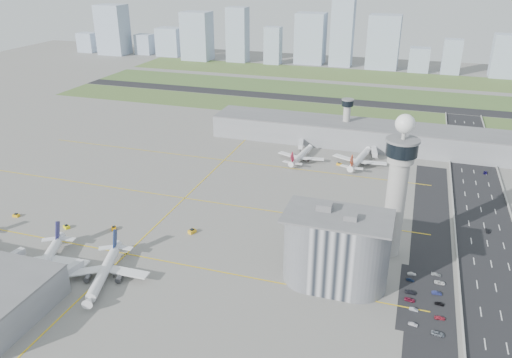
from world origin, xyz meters
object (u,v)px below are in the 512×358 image
(car_lot_9, at_px, (437,293))
(car_hw_1, at_px, (488,231))
(control_tower, at_px, (398,181))
(tug_0, at_px, (16,215))
(tug_1, at_px, (66,226))
(jet_bridge_far_1, at_px, (373,150))
(car_hw_2, at_px, (485,173))
(jet_bridge_near_2, at_px, (56,282))
(jet_bridge_far_0, at_px, (301,142))
(car_lot_8, at_px, (439,304))
(airplane_far_a, at_px, (301,152))
(car_lot_11, at_px, (436,274))
(secondary_tower, at_px, (347,117))
(car_lot_0, at_px, (413,324))
(tug_3, at_px, (192,231))
(car_lot_4, at_px, (410,280))
(car_lot_5, at_px, (412,274))
(tug_5, at_px, (351,160))
(airplane_far_b, at_px, (360,155))
(car_lot_7, at_px, (440,318))
(tug_2, at_px, (114,228))
(car_lot_10, at_px, (440,283))
(admin_building, at_px, (336,250))
(car_lot_1, at_px, (414,309))
(car_lot_3, at_px, (411,292))
(airplane_near_b, at_px, (43,257))
(car_hw_4, at_px, (457,138))
(airplane_near_c, at_px, (103,268))
(tug_4, at_px, (339,164))
(car_lot_2, at_px, (410,300))

(car_lot_9, height_order, car_hw_1, car_hw_1)
(control_tower, xyz_separation_m, tug_0, (-184.90, -24.48, -34.15))
(tug_0, relative_size, car_lot_9, 0.79)
(tug_1, relative_size, car_hw_1, 0.80)
(jet_bridge_far_1, height_order, car_hw_2, jet_bridge_far_1)
(jet_bridge_near_2, relative_size, jet_bridge_far_0, 1.00)
(jet_bridge_far_1, xyz_separation_m, car_lot_9, (40.28, -149.81, -2.21))
(car_hw_1, bearing_deg, car_lot_8, -111.95)
(airplane_far_a, height_order, car_lot_11, airplane_far_a)
(secondary_tower, xyz_separation_m, car_lot_8, (63.19, -174.47, -18.20))
(secondary_tower, height_order, car_lot_0, secondary_tower)
(tug_3, height_order, car_lot_4, tug_3)
(car_lot_5, bearing_deg, tug_5, 11.36)
(airplane_far_b, relative_size, car_lot_7, 10.75)
(tug_2, relative_size, car_lot_8, 0.87)
(car_lot_10, bearing_deg, tug_3, 89.81)
(jet_bridge_far_0, bearing_deg, tug_2, -32.44)
(car_lot_9, bearing_deg, jet_bridge_near_2, 101.27)
(admin_building, height_order, airplane_far_b, admin_building)
(jet_bridge_near_2, bearing_deg, car_lot_9, -63.44)
(secondary_tower, xyz_separation_m, tug_2, (-87.70, -162.53, -17.92))
(jet_bridge_near_2, bearing_deg, airplane_far_a, -9.91)
(tug_0, distance_m, tug_3, 93.92)
(secondary_tower, distance_m, car_lot_1, 189.74)
(car_lot_3, distance_m, car_hw_1, 70.55)
(tug_0, xyz_separation_m, tug_5, (152.28, 130.66, -0.04))
(airplane_far_a, bearing_deg, jet_bridge_far_1, -53.42)
(tug_1, bearing_deg, admin_building, 113.89)
(airplane_near_b, distance_m, airplane_far_b, 197.94)
(tug_1, bearing_deg, car_hw_4, 162.23)
(car_lot_0, bearing_deg, tug_3, 79.17)
(airplane_near_c, distance_m, tug_0, 82.45)
(airplane_near_c, bearing_deg, car_lot_4, 90.67)
(tug_3, bearing_deg, car_lot_11, -157.42)
(tug_0, bearing_deg, car_hw_1, 100.54)
(jet_bridge_far_1, relative_size, tug_5, 4.74)
(tug_2, height_order, car_lot_8, tug_2)
(car_lot_8, bearing_deg, tug_5, 23.74)
(jet_bridge_near_2, height_order, tug_5, jet_bridge_near_2)
(airplane_near_c, distance_m, tug_5, 181.88)
(tug_0, relative_size, car_hw_1, 0.79)
(secondary_tower, distance_m, tug_3, 162.49)
(airplane_near_b, distance_m, car_lot_7, 160.57)
(car_lot_1, bearing_deg, airplane_near_b, 104.46)
(car_lot_7, bearing_deg, tug_4, 16.14)
(car_hw_1, bearing_deg, car_hw_4, 90.67)
(secondary_tower, height_order, car_lot_3, secondary_tower)
(secondary_tower, relative_size, car_hw_1, 8.18)
(airplane_far_a, height_order, jet_bridge_far_1, airplane_far_a)
(tug_4, bearing_deg, car_lot_2, 32.73)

